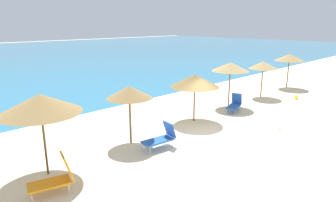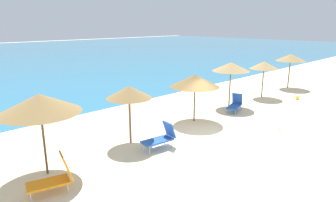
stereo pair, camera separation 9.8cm
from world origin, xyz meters
The scene contains 12 objects.
ground_plane centered at (0.00, 0.00, 0.00)m, with size 160.00×160.00×0.00m, color beige.
beach_umbrella_1 centered at (-7.11, 1.47, 2.57)m, with size 2.69×2.69×2.90m.
beach_umbrella_2 centered at (-3.32, 1.65, 2.30)m, with size 1.95×1.95×2.57m.
beach_umbrella_3 centered at (0.98, 1.70, 2.22)m, with size 2.59×2.59×2.55m.
beach_umbrella_4 centered at (4.73, 2.03, 2.53)m, with size 2.30×2.30×2.81m.
beach_umbrella_5 centered at (8.51, 1.85, 2.29)m, with size 1.97×1.97×2.55m.
beach_umbrella_6 centered at (12.90, 1.93, 2.46)m, with size 2.29×2.29×2.75m.
lounge_chair_0 centered at (-2.70, 0.34, 0.48)m, with size 1.51×0.80×1.08m.
lounge_chair_1 centered at (-7.38, 0.15, 0.51)m, with size 1.48×0.98×1.23m.
lounge_chair_2 centered at (4.22, 1.25, 0.40)m, with size 1.58×1.03×0.99m.
beach_ball centered at (9.69, -0.21, 0.14)m, with size 0.27×0.27×0.27m, color yellow.
cooler_box centered at (2.70, -2.49, 0.15)m, with size 0.49×0.33×0.31m, color white.
Camera 2 is at (-10.63, -8.27, 5.15)m, focal length 31.68 mm.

